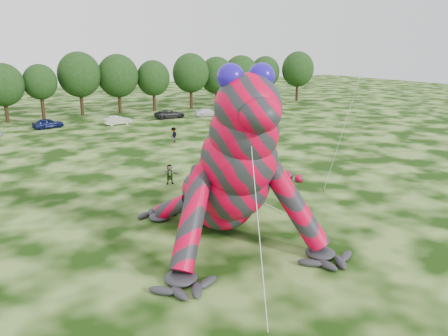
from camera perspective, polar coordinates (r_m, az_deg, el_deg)
The scene contains 19 objects.
ground at distance 22.32m, azimuth -3.27°, elevation -14.88°, with size 240.00×240.00×0.00m, color #16330A.
inflatable_gecko at distance 27.62m, azimuth -1.31°, elevation 3.01°, with size 17.81×21.14×10.57m, color red, non-canonical shape.
flying_kite at distance 34.43m, azimuth 20.04°, elevation 19.23°, with size 3.03×3.16×15.84m.
tree_8 at distance 74.68m, azimuth -26.79°, elevation 8.73°, with size 6.14×5.53×8.94m, color black, non-canonical shape.
tree_9 at distance 75.53m, azimuth -22.77°, elevation 9.14°, with size 5.27×4.74×8.68m, color black, non-canonical shape.
tree_10 at distance 77.72m, azimuth -18.29°, elevation 10.39°, with size 7.09×6.38×10.50m, color black, non-canonical shape.
tree_11 at distance 78.92m, azimuth -13.61°, elevation 10.64°, with size 7.01×6.31×10.07m, color black, non-canonical shape.
tree_12 at distance 80.52m, azimuth -9.18°, elevation 10.57°, with size 5.99×5.39×8.97m, color black, non-canonical shape.
tree_13 at distance 82.71m, azimuth -4.35°, elevation 11.25°, with size 6.83×6.15×10.13m, color black, non-canonical shape.
tree_14 at distance 87.04m, azimuth -0.98°, elevation 11.27°, with size 6.82×6.14×9.40m, color black, non-canonical shape.
tree_15 at distance 88.75m, azimuth 2.22°, elevation 11.42°, with size 7.17×6.45×9.63m, color black, non-canonical shape.
tree_16 at distance 93.94m, azimuth 5.37°, elevation 11.52°, with size 6.26×5.63×9.37m, color black, non-canonical shape.
tree_17 at distance 95.68m, azimuth 9.59°, elevation 11.73°, with size 6.98×6.28×10.30m, color black, non-canonical shape.
car_4 at distance 67.27m, azimuth -22.00°, elevation 5.43°, with size 1.70×4.22×1.44m, color #101747.
car_5 at distance 67.29m, azimuth -13.72°, elevation 6.09°, with size 1.43×4.09×1.35m, color beige.
car_6 at distance 71.93m, azimuth -7.08°, elevation 7.02°, with size 2.28×4.94×1.37m, color black.
car_7 at distance 73.26m, azimuth -2.12°, elevation 7.25°, with size 1.84×4.52×1.31m, color white.
spectator_2 at distance 53.56m, azimuth -6.59°, elevation 4.33°, with size 1.19×0.68×1.84m, color gray.
spectator_5 at distance 37.23m, azimuth -7.09°, elevation -0.82°, with size 1.58×0.50×1.71m, color gray.
Camera 1 is at (-8.49, -17.26, 11.32)m, focal length 35.00 mm.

